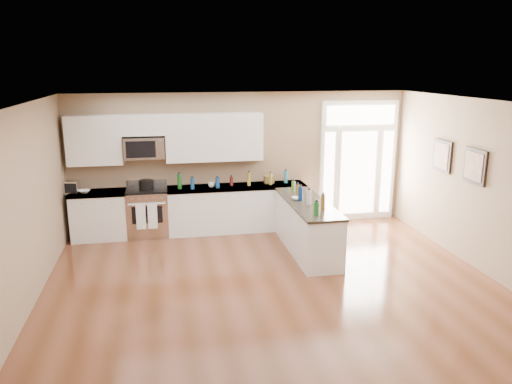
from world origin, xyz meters
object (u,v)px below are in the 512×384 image
stockpot (146,185)px  toaster_oven (71,187)px  kitchen_range (148,212)px  peninsula_cabinet (307,228)px

stockpot → toaster_oven: size_ratio=1.00×
stockpot → kitchen_range: bearing=88.4°
kitchen_range → stockpot: size_ratio=3.89×
toaster_oven → peninsula_cabinet: bearing=-9.6°
stockpot → toaster_oven: bearing=177.4°
peninsula_cabinet → toaster_oven: bearing=161.1°
stockpot → peninsula_cabinet: bearing=-25.9°
peninsula_cabinet → kitchen_range: bearing=153.2°
stockpot → toaster_oven: 1.40m
kitchen_range → toaster_oven: bearing=179.4°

